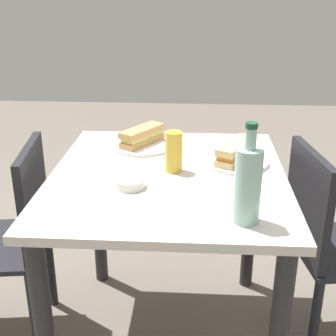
{
  "coord_description": "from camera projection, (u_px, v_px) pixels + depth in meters",
  "views": [
    {
      "loc": [
        -1.55,
        -0.1,
        1.42
      ],
      "look_at": [
        0.0,
        0.0,
        0.78
      ],
      "focal_mm": 49.91,
      "sensor_mm": 36.0,
      "label": 1
    }
  ],
  "objects": [
    {
      "name": "knife_far",
      "position": [
        221.0,
        157.0,
        1.78
      ],
      "size": [
        0.18,
        0.05,
        0.01
      ],
      "color": "silver",
      "rests_on": "plate_far"
    },
    {
      "name": "plate_near",
      "position": [
        142.0,
        145.0,
        1.94
      ],
      "size": [
        0.25,
        0.25,
        0.01
      ],
      "primitive_type": "cylinder",
      "color": "white",
      "rests_on": "dining_table"
    },
    {
      "name": "chair_near",
      "position": [
        328.0,
        239.0,
        1.8
      ],
      "size": [
        0.46,
        0.46,
        0.84
      ],
      "color": "black",
      "rests_on": "ground"
    },
    {
      "name": "olive_bowl",
      "position": [
        130.0,
        184.0,
        1.56
      ],
      "size": [
        0.1,
        0.1,
        0.03
      ],
      "primitive_type": "cylinder",
      "color": "silver",
      "rests_on": "dining_table"
    },
    {
      "name": "beer_glass",
      "position": [
        174.0,
        152.0,
        1.68
      ],
      "size": [
        0.06,
        0.06,
        0.15
      ],
      "primitive_type": "cylinder",
      "color": "gold",
      "rests_on": "dining_table"
    },
    {
      "name": "knife_near",
      "position": [
        131.0,
        141.0,
        1.96
      ],
      "size": [
        0.17,
        0.07,
        0.01
      ],
      "color": "silver",
      "rests_on": "plate_near"
    },
    {
      "name": "chair_far",
      "position": [
        12.0,
        234.0,
        1.84
      ],
      "size": [
        0.45,
        0.45,
        0.84
      ],
      "color": "black",
      "rests_on": "ground"
    },
    {
      "name": "water_bottle",
      "position": [
        248.0,
        184.0,
        1.31
      ],
      "size": [
        0.08,
        0.08,
        0.3
      ],
      "color": "#99C6B7",
      "rests_on": "dining_table"
    },
    {
      "name": "baguette_sandwich_far",
      "position": [
        236.0,
        151.0,
        1.76
      ],
      "size": [
        0.23,
        0.17,
        0.07
      ],
      "color": "#DBB77A",
      "rests_on": "plate_far"
    },
    {
      "name": "baguette_sandwich_near",
      "position": [
        142.0,
        136.0,
        1.92
      ],
      "size": [
        0.22,
        0.18,
        0.07
      ],
      "color": "tan",
      "rests_on": "plate_near"
    },
    {
      "name": "plate_far",
      "position": [
        235.0,
        161.0,
        1.77
      ],
      "size": [
        0.25,
        0.25,
        0.01
      ],
      "primitive_type": "cylinder",
      "color": "white",
      "rests_on": "dining_table"
    },
    {
      "name": "dining_table",
      "position": [
        168.0,
        206.0,
        1.73
      ],
      "size": [
        0.95,
        0.84,
        0.76
      ],
      "color": "beige",
      "rests_on": "ground"
    }
  ]
}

